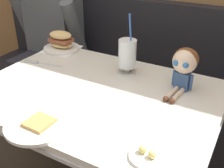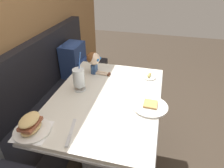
# 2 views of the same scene
# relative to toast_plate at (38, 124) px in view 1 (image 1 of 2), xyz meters

# --- Properties ---
(booth_bench) EXTENTS (2.60, 0.48, 1.00)m
(booth_bench) POSITION_rel_toast_plate_xyz_m (0.04, 0.96, -0.42)
(booth_bench) COLOR black
(booth_bench) RESTS_ON ground
(diner_table) EXTENTS (1.11, 0.81, 0.74)m
(diner_table) POSITION_rel_toast_plate_xyz_m (0.04, 0.33, -0.21)
(diner_table) COLOR silver
(diner_table) RESTS_ON ground
(toast_plate) EXTENTS (0.25, 0.25, 0.03)m
(toast_plate) POSITION_rel_toast_plate_xyz_m (0.00, 0.00, 0.00)
(toast_plate) COLOR white
(toast_plate) RESTS_ON diner_table
(milkshake_glass) EXTENTS (0.10, 0.10, 0.32)m
(milkshake_glass) POSITION_rel_toast_plate_xyz_m (0.09, 0.56, 0.09)
(milkshake_glass) COLOR silver
(milkshake_glass) RESTS_ON diner_table
(sandwich_plate) EXTENTS (0.22, 0.22, 0.12)m
(sandwich_plate) POSITION_rel_toast_plate_xyz_m (-0.41, 0.66, 0.04)
(sandwich_plate) COLOR white
(sandwich_plate) RESTS_ON diner_table
(butter_saucer) EXTENTS (0.12, 0.12, 0.04)m
(butter_saucer) POSITION_rel_toast_plate_xyz_m (0.42, 0.04, 0.00)
(butter_saucer) COLOR white
(butter_saucer) RESTS_ON diner_table
(butter_knife) EXTENTS (0.23, 0.07, 0.01)m
(butter_knife) POSITION_rel_toast_plate_xyz_m (-0.40, 0.43, -0.00)
(butter_knife) COLOR silver
(butter_knife) RESTS_ON diner_table
(seated_doll) EXTENTS (0.12, 0.22, 0.20)m
(seated_doll) POSITION_rel_toast_plate_xyz_m (0.38, 0.54, 0.12)
(seated_doll) COLOR #385689
(seated_doll) RESTS_ON diner_table
(diner_patron) EXTENTS (0.55, 0.48, 0.81)m
(diner_patron) POSITION_rel_toast_plate_xyz_m (-0.71, 0.91, -0.01)
(diner_patron) COLOR #4C5156
(diner_patron) RESTS_ON booth_bench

